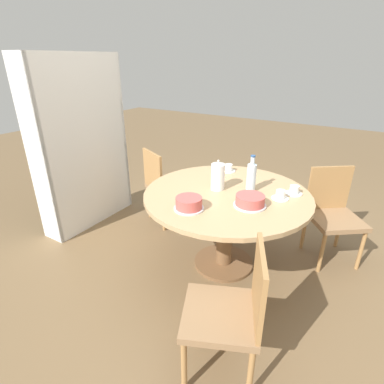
# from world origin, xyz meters

# --- Properties ---
(ground_plane) EXTENTS (14.00, 14.00, 0.00)m
(ground_plane) POSITION_xyz_m (0.00, 0.00, 0.00)
(ground_plane) COLOR brown
(dining_table) EXTENTS (1.38, 1.38, 0.72)m
(dining_table) POSITION_xyz_m (0.00, 0.00, 0.59)
(dining_table) COLOR brown
(dining_table) RESTS_ON ground_plane
(chair_a) EXTENTS (0.55, 0.55, 0.85)m
(chair_a) POSITION_xyz_m (-0.89, -0.46, 0.46)
(chair_a) COLOR #A87A47
(chair_a) RESTS_ON ground_plane
(chair_b) EXTENTS (0.59, 0.59, 0.85)m
(chair_b) POSITION_xyz_m (0.65, -0.77, 0.46)
(chair_b) COLOR #A87A47
(chair_b) RESTS_ON ground_plane
(chair_c) EXTENTS (0.56, 0.56, 0.85)m
(chair_c) POSITION_xyz_m (0.38, 0.93, 0.46)
(chair_c) COLOR #A87A47
(chair_c) RESTS_ON ground_plane
(bookshelf) EXTENTS (1.06, 0.28, 1.80)m
(bookshelf) POSITION_xyz_m (-0.03, 1.68, 0.89)
(bookshelf) COLOR silver
(bookshelf) RESTS_ON ground_plane
(coffee_pot) EXTENTS (0.12, 0.12, 0.26)m
(coffee_pot) POSITION_xyz_m (0.02, 0.10, 0.84)
(coffee_pot) COLOR white
(coffee_pot) RESTS_ON dining_table
(water_bottle) EXTENTS (0.08, 0.08, 0.31)m
(water_bottle) POSITION_xyz_m (0.13, -0.15, 0.85)
(water_bottle) COLOR silver
(water_bottle) RESTS_ON dining_table
(cake_main) EXTENTS (0.25, 0.25, 0.09)m
(cake_main) POSITION_xyz_m (-0.13, -0.25, 0.76)
(cake_main) COLOR silver
(cake_main) RESTS_ON dining_table
(cake_second) EXTENTS (0.23, 0.23, 0.09)m
(cake_second) POSITION_xyz_m (-0.41, 0.12, 0.77)
(cake_second) COLOR silver
(cake_second) RESTS_ON dining_table
(cup_a) EXTENTS (0.14, 0.14, 0.07)m
(cup_a) POSITION_xyz_m (0.26, -0.48, 0.75)
(cup_a) COLOR white
(cup_a) RESTS_ON dining_table
(cup_b) EXTENTS (0.14, 0.14, 0.07)m
(cup_b) POSITION_xyz_m (0.47, 0.21, 0.75)
(cup_b) COLOR white
(cup_b) RESTS_ON dining_table
(cup_c) EXTENTS (0.14, 0.14, 0.07)m
(cup_c) POSITION_xyz_m (0.11, -0.41, 0.75)
(cup_c) COLOR white
(cup_c) RESTS_ON dining_table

